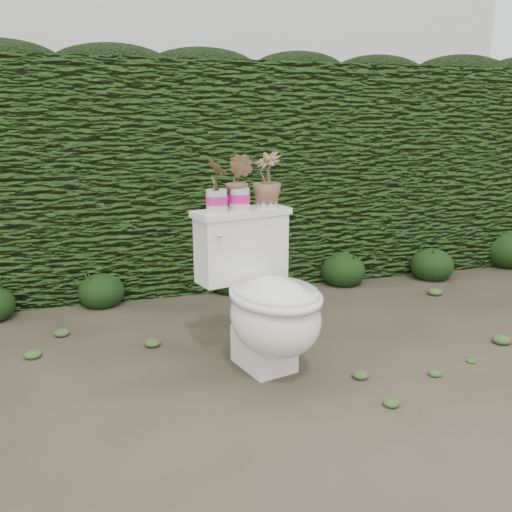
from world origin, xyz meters
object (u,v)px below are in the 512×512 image
object	(u,v)px
potted_plant_left	(216,186)
potted_plant_right	(267,181)
toilet	(266,301)
potted_plant_center	(239,183)

from	to	relation	value
potted_plant_left	potted_plant_right	xyz separation A→B (m)	(0.28, 0.07, 0.01)
toilet	potted_plant_right	size ratio (longest dim) A/B	2.89
potted_plant_left	potted_plant_right	size ratio (longest dim) A/B	0.95
potted_plant_left	potted_plant_right	bearing A→B (deg)	-90.00
toilet	potted_plant_left	world-z (taller)	potted_plant_left
toilet	potted_plant_right	world-z (taller)	potted_plant_right
potted_plant_left	potted_plant_center	size ratio (longest dim) A/B	0.96
toilet	potted_plant_left	distance (m)	0.61
potted_plant_left	potted_plant_center	world-z (taller)	potted_plant_center
potted_plant_left	potted_plant_center	distance (m)	0.13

